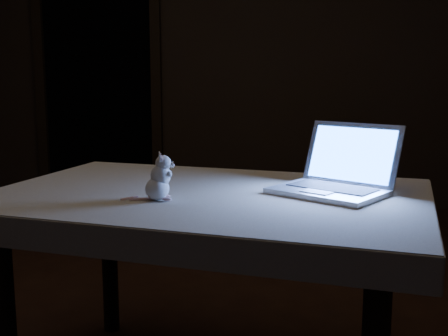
# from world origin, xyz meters

# --- Properties ---
(back_wall) EXTENTS (4.50, 0.04, 2.60)m
(back_wall) POSITION_xyz_m (0.00, 2.50, 1.30)
(back_wall) COLOR black
(back_wall) RESTS_ON ground
(doorway) EXTENTS (1.06, 0.36, 2.13)m
(doorway) POSITION_xyz_m (-1.10, 2.50, 1.06)
(doorway) COLOR black
(doorway) RESTS_ON back_wall
(table) EXTENTS (1.37, 1.02, 0.67)m
(table) POSITION_xyz_m (0.24, -0.28, 0.33)
(table) COLOR black
(table) RESTS_ON floor
(tablecloth) EXTENTS (1.57, 1.32, 0.08)m
(tablecloth) POSITION_xyz_m (0.28, -0.31, 0.63)
(tablecloth) COLOR beige
(tablecloth) RESTS_ON table
(laptop) EXTENTS (0.42, 0.41, 0.22)m
(laptop) POSITION_xyz_m (0.61, -0.27, 0.78)
(laptop) COLOR silver
(laptop) RESTS_ON tablecloth
(plush_mouse) EXTENTS (0.14, 0.14, 0.14)m
(plush_mouse) POSITION_xyz_m (0.12, -0.41, 0.74)
(plush_mouse) COLOR silver
(plush_mouse) RESTS_ON tablecloth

